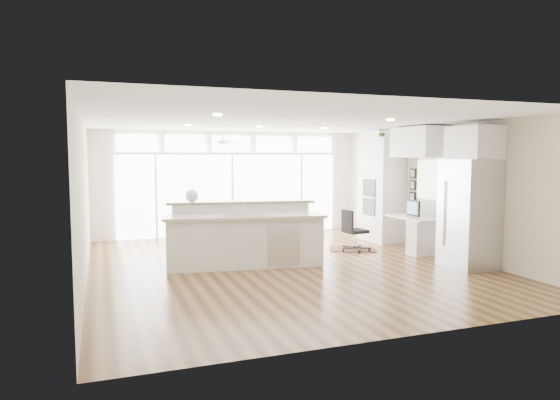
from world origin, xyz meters
name	(u,v)px	position (x,y,z in m)	size (l,w,h in m)	color
floor	(285,265)	(0.00, 0.00, -0.01)	(7.00, 8.00, 0.02)	#482D16
ceiling	(285,121)	(0.00, 0.00, 2.70)	(7.00, 8.00, 0.02)	white
wall_back	(231,183)	(0.00, 4.00, 1.35)	(7.00, 0.04, 2.70)	beige
wall_front	(410,219)	(0.00, -4.00, 1.35)	(7.00, 0.04, 2.70)	beige
wall_left	(84,199)	(-3.50, 0.00, 1.35)	(0.04, 8.00, 2.70)	beige
wall_right	(440,190)	(3.50, 0.00, 1.35)	(0.04, 8.00, 2.70)	beige
glass_wall	(232,195)	(0.00, 3.94, 1.05)	(5.80, 0.06, 2.08)	white
transom_row	(232,144)	(0.00, 3.94, 2.38)	(5.90, 0.06, 0.40)	white
desk_window	(430,180)	(3.46, 0.30, 1.55)	(0.04, 0.85, 0.85)	silver
ceiling_fan	(223,138)	(-0.50, 2.80, 2.48)	(1.16, 1.16, 0.32)	white
recessed_lights	(281,123)	(0.00, 0.20, 2.68)	(3.40, 3.00, 0.02)	white
oven_cabinet	(381,189)	(3.17, 1.80, 1.25)	(0.64, 1.20, 2.50)	white
desk_nook	(416,234)	(3.13, 0.30, 0.38)	(0.72, 1.30, 0.76)	white
upper_cabinets	(419,142)	(3.17, 0.30, 2.35)	(0.64, 1.30, 0.64)	white
refrigerator	(469,214)	(3.11, -1.35, 1.00)	(0.76, 0.90, 2.00)	#B6B6BB
fridge_cabinet	(474,143)	(3.17, -1.35, 2.30)	(0.64, 0.90, 0.60)	white
framed_photos	(413,185)	(3.46, 0.92, 1.40)	(0.06, 0.22, 0.80)	black
kitchen_island	(245,235)	(-0.73, 0.17, 0.59)	(2.98, 1.12, 1.18)	white
rug	(352,249)	(1.97, 0.99, 0.01)	(0.99, 0.71, 0.01)	#3C1D13
office_chair	(355,231)	(1.93, 0.78, 0.45)	(0.47, 0.43, 0.90)	black
fishbowl	(192,196)	(-1.61, 0.71, 1.31)	(0.24, 0.24, 0.24)	silver
monitor	(413,208)	(3.05, 0.30, 0.95)	(0.08, 0.45, 0.38)	black
keyboard	(406,217)	(2.88, 0.30, 0.77)	(0.13, 0.35, 0.02)	silver
potted_plant	(382,133)	(3.17, 1.80, 2.61)	(0.25, 0.28, 0.22)	#2A6129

